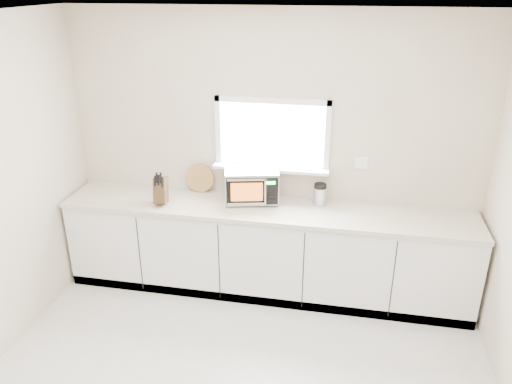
# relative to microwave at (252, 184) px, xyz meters

# --- Properties ---
(back_wall) EXTENTS (4.00, 0.17, 2.70)m
(back_wall) POSITION_rel_microwave_xyz_m (0.17, 0.16, 0.27)
(back_wall) COLOR beige
(back_wall) RESTS_ON ground
(cabinets) EXTENTS (3.92, 0.60, 0.88)m
(cabinets) POSITION_rel_microwave_xyz_m (0.17, -0.13, -0.65)
(cabinets) COLOR silver
(cabinets) RESTS_ON ground
(countertop) EXTENTS (3.92, 0.64, 0.04)m
(countertop) POSITION_rel_microwave_xyz_m (0.17, -0.14, -0.19)
(countertop) COLOR beige
(countertop) RESTS_ON cabinets
(microwave) EXTENTS (0.58, 0.50, 0.33)m
(microwave) POSITION_rel_microwave_xyz_m (0.00, 0.00, 0.00)
(microwave) COLOR black
(microwave) RESTS_ON countertop
(knife_block) EXTENTS (0.14, 0.25, 0.34)m
(knife_block) POSITION_rel_microwave_xyz_m (-0.83, -0.25, -0.03)
(knife_block) COLOR #452F18
(knife_block) RESTS_ON countertop
(cutting_board) EXTENTS (0.29, 0.07, 0.29)m
(cutting_board) POSITION_rel_microwave_xyz_m (-0.55, 0.11, -0.03)
(cutting_board) COLOR #A67C40
(cutting_board) RESTS_ON countertop
(coffee_grinder) EXTENTS (0.12, 0.12, 0.21)m
(coffee_grinder) POSITION_rel_microwave_xyz_m (0.66, 0.02, -0.06)
(coffee_grinder) COLOR #BABCC2
(coffee_grinder) RESTS_ON countertop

